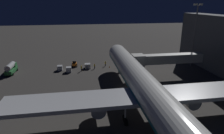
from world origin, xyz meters
TOP-DOWN VIEW (x-y plane):
  - ground_plane at (0.00, 0.00)m, footprint 320.00×320.00m
  - airliner_at_gate at (0.00, 12.47)m, footprint 50.04×64.23m
  - jet_bridge at (-11.15, -7.71)m, footprint 20.58×3.40m
  - apron_floodlight_mast at (-25.50, -16.33)m, footprint 2.90×0.50m
  - pushback_tug at (13.76, -22.11)m, footprint 1.86×2.27m
  - fuel_tanker at (32.75, -18.58)m, footprint 2.46×6.24m
  - baggage_container_near_belt at (15.38, -16.59)m, footprint 1.54×1.72m
  - baggage_container_mid_row at (9.45, -19.38)m, footprint 1.82×1.85m
  - baggage_container_far_row at (18.27, -18.76)m, footprint 1.57×1.76m
  - ground_crew_near_nose_gear at (3.36, -20.68)m, footprint 0.40×0.40m
  - ground_crew_by_belt_loader at (7.18, -18.55)m, footprint 0.40×0.40m
  - ground_crew_marshaller_fwd at (11.50, -16.77)m, footprint 0.40×0.40m
  - traffic_cone_nose_port at (-2.20, -18.82)m, footprint 0.36×0.36m
  - traffic_cone_nose_starboard at (2.20, -18.82)m, footprint 0.36×0.36m

SIDE VIEW (x-z plane):
  - ground_plane at x=0.00m, z-range 0.00..0.00m
  - traffic_cone_nose_port at x=-2.20m, z-range 0.00..0.55m
  - traffic_cone_nose_starboard at x=2.20m, z-range 0.00..0.55m
  - baggage_container_far_row at x=18.27m, z-range 0.00..1.54m
  - baggage_container_mid_row at x=9.45m, z-range 0.00..1.55m
  - pushback_tug at x=13.76m, z-range -0.20..1.75m
  - baggage_container_near_belt at x=15.38m, z-range 0.00..1.61m
  - ground_crew_by_belt_loader at x=7.18m, z-range 0.09..1.79m
  - ground_crew_near_nose_gear at x=3.36m, z-range 0.09..1.91m
  - ground_crew_marshaller_fwd at x=11.50m, z-range 0.10..2.00m
  - fuel_tanker at x=32.75m, z-range 0.07..3.22m
  - airliner_at_gate at x=0.00m, z-range -4.39..15.22m
  - jet_bridge at x=-11.15m, z-range 1.97..8.98m
  - apron_floodlight_mast at x=-25.50m, z-range 1.48..21.85m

